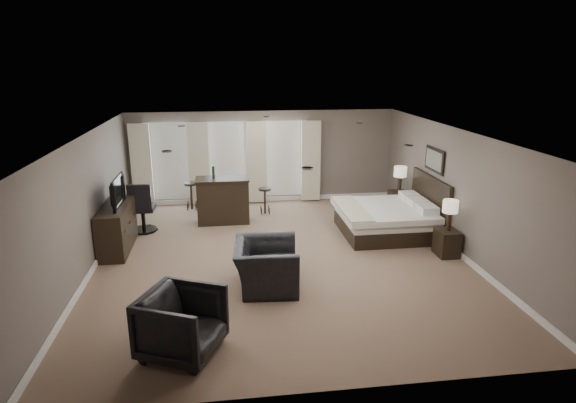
{
  "coord_description": "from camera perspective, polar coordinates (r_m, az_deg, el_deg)",
  "views": [
    {
      "loc": [
        -1.1,
        -9.22,
        3.99
      ],
      "look_at": [
        0.2,
        0.4,
        1.1
      ],
      "focal_mm": 30.0,
      "sensor_mm": 36.0,
      "label": 1
    }
  ],
  "objects": [
    {
      "name": "bar_stool_left",
      "position": [
        13.44,
        -11.38,
        0.65
      ],
      "size": [
        0.38,
        0.38,
        0.76
      ],
      "primitive_type": "cube",
      "rotation": [
        0.0,
        0.0,
        -0.08
      ],
      "color": "black",
      "rests_on": "ground"
    },
    {
      "name": "lamp_near",
      "position": [
        10.47,
        18.6,
        -1.58
      ],
      "size": [
        0.32,
        0.32,
        0.65
      ],
      "primitive_type": "cube",
      "color": "beige",
      "rests_on": "nightstand_near"
    },
    {
      "name": "wall_art",
      "position": [
        11.62,
        16.93,
        4.74
      ],
      "size": [
        0.04,
        0.96,
        0.56
      ],
      "primitive_type": "cube",
      "color": "slate",
      "rests_on": "room"
    },
    {
      "name": "dresser",
      "position": [
        11.01,
        -19.62,
        -2.96
      ],
      "size": [
        0.55,
        1.69,
        0.98
      ],
      "primitive_type": "cube",
      "color": "black",
      "rests_on": "ground"
    },
    {
      "name": "bed",
      "position": [
        11.47,
        11.38,
        -0.53
      ],
      "size": [
        2.14,
        2.04,
        1.36
      ],
      "primitive_type": "cube",
      "color": "silver",
      "rests_on": "ground"
    },
    {
      "name": "room",
      "position": [
        9.67,
        -0.86,
        0.42
      ],
      "size": [
        7.6,
        8.6,
        2.64
      ],
      "color": "brown",
      "rests_on": "ground"
    },
    {
      "name": "window_bay",
      "position": [
        13.62,
        -7.13,
        4.64
      ],
      "size": [
        5.25,
        0.2,
        2.3
      ],
      "color": "silver",
      "rests_on": "room"
    },
    {
      "name": "nightstand_far",
      "position": [
        13.18,
        12.94,
        -0.13
      ],
      "size": [
        0.45,
        0.55,
        0.6
      ],
      "primitive_type": "cube",
      "color": "black",
      "rests_on": "ground"
    },
    {
      "name": "nightstand_near",
      "position": [
        10.67,
        18.3,
        -4.67
      ],
      "size": [
        0.42,
        0.51,
        0.56
      ],
      "primitive_type": "cube",
      "color": "black",
      "rests_on": "ground"
    },
    {
      "name": "tv",
      "position": [
        10.84,
        -19.9,
        -0.15
      ],
      "size": [
        0.63,
        1.1,
        0.14
      ],
      "primitive_type": "imported",
      "rotation": [
        0.0,
        0.0,
        1.57
      ],
      "color": "black",
      "rests_on": "dresser"
    },
    {
      "name": "desk_chair",
      "position": [
        11.93,
        -16.89,
        -0.59
      ],
      "size": [
        0.63,
        0.63,
        1.23
      ],
      "primitive_type": "cube",
      "rotation": [
        0.0,
        0.0,
        3.13
      ],
      "color": "black",
      "rests_on": "ground"
    },
    {
      "name": "lamp_far",
      "position": [
        13.01,
        13.12,
        2.58
      ],
      "size": [
        0.33,
        0.33,
        0.69
      ],
      "primitive_type": "cube",
      "color": "beige",
      "rests_on": "nightstand_far"
    },
    {
      "name": "bar_counter",
      "position": [
        12.19,
        -7.7,
        0.16
      ],
      "size": [
        1.32,
        0.69,
        1.15
      ],
      "primitive_type": "cube",
      "color": "black",
      "rests_on": "ground"
    },
    {
      "name": "armchair_far",
      "position": [
        7.01,
        -12.48,
        -13.62
      ],
      "size": [
        1.26,
        1.29,
        1.03
      ],
      "primitive_type": "imported",
      "rotation": [
        0.0,
        0.0,
        1.15
      ],
      "color": "black",
      "rests_on": "ground"
    },
    {
      "name": "armchair_near",
      "position": [
        8.69,
        -2.62,
        -6.69
      ],
      "size": [
        0.93,
        1.35,
        1.12
      ],
      "primitive_type": "imported",
      "rotation": [
        0.0,
        0.0,
        1.49
      ],
      "color": "black",
      "rests_on": "ground"
    },
    {
      "name": "bar_stool_right",
      "position": [
        12.83,
        -2.75,
        0.09
      ],
      "size": [
        0.43,
        0.43,
        0.7
      ],
      "primitive_type": "cube",
      "rotation": [
        0.0,
        0.0,
        -0.36
      ],
      "color": "black",
      "rests_on": "ground"
    }
  ]
}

